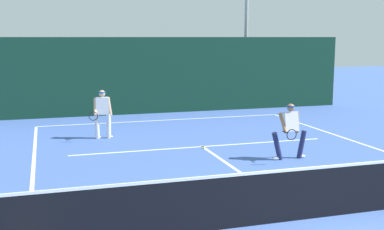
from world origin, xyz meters
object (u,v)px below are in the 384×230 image
(player_near, at_px, (290,129))
(tennis_ball, at_px, (276,136))
(tennis_ball_extra, at_px, (204,148))
(player_far, at_px, (102,112))

(player_near, relative_size, tennis_ball, 23.44)
(player_near, relative_size, tennis_ball_extra, 23.44)
(player_near, xyz_separation_m, tennis_ball, (1.03, 2.86, -0.81))
(tennis_ball, distance_m, tennis_ball_extra, 3.07)
(player_far, bearing_deg, tennis_ball, 173.10)
(player_far, relative_size, tennis_ball_extra, 24.42)
(player_near, bearing_deg, player_far, -43.26)
(player_near, relative_size, player_far, 0.96)
(player_near, xyz_separation_m, player_far, (-4.60, 4.30, 0.04))
(player_far, height_order, tennis_ball, player_far)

